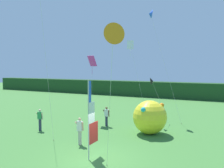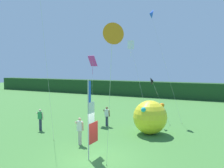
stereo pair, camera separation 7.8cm
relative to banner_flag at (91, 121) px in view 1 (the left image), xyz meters
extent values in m
plane|color=#3D7533|center=(0.29, 0.02, -2.09)|extent=(120.00, 120.00, 0.00)
cube|color=#1E421E|center=(0.29, 28.27, -0.81)|extent=(80.00, 2.40, 2.56)
cylinder|color=#B7B7BC|center=(0.00, -0.29, 0.09)|extent=(0.06, 0.06, 4.37)
cube|color=red|center=(0.00, 0.22, -0.72)|extent=(0.02, 0.97, 1.17)
cube|color=white|center=(0.00, 0.04, 0.44)|extent=(0.02, 0.60, 1.17)
cube|color=blue|center=(0.00, -0.15, 1.61)|extent=(0.02, 0.23, 1.17)
cylinder|color=#B7B2A3|center=(-1.87, 1.65, -1.64)|extent=(0.22, 0.22, 0.91)
cube|color=white|center=(-1.87, 1.65, -0.87)|extent=(0.36, 0.20, 0.63)
sphere|color=tan|center=(-1.87, 1.65, -0.43)|extent=(0.20, 0.20, 0.20)
cylinder|color=tan|center=(-2.10, 1.71, -0.78)|extent=(0.09, 0.48, 0.42)
cylinder|color=tan|center=(-1.64, 1.66, -0.87)|extent=(0.09, 0.14, 0.56)
cylinder|color=#2D334C|center=(-6.67, 3.22, -1.64)|extent=(0.22, 0.22, 0.91)
cube|color=#2D8E4C|center=(-6.67, 3.22, -0.90)|extent=(0.36, 0.20, 0.57)
sphere|color=beige|center=(-6.67, 3.22, -0.49)|extent=(0.20, 0.20, 0.20)
cylinder|color=beige|center=(-6.90, 3.28, -0.84)|extent=(0.09, 0.48, 0.42)
cylinder|color=beige|center=(-6.44, 3.23, -0.94)|extent=(0.09, 0.14, 0.56)
cylinder|color=#2D334C|center=(-2.59, 6.78, -1.67)|extent=(0.22, 0.22, 0.85)
cube|color=white|center=(-2.59, 6.78, -0.95)|extent=(0.36, 0.20, 0.59)
sphere|color=brown|center=(-2.59, 6.78, -0.53)|extent=(0.20, 0.20, 0.20)
cylinder|color=brown|center=(-2.82, 6.84, -0.88)|extent=(0.09, 0.48, 0.42)
cylinder|color=brown|center=(-2.36, 6.78, -0.98)|extent=(0.09, 0.14, 0.56)
sphere|color=yellow|center=(1.43, 6.10, -0.83)|extent=(2.53, 2.53, 2.53)
sphere|color=orange|center=(2.21, 6.52, 0.07)|extent=(0.35, 0.35, 0.35)
sphere|color=#23B2C6|center=(0.74, 6.74, 0.02)|extent=(0.35, 0.35, 0.35)
sphere|color=#23B2C6|center=(1.25, 5.07, -0.11)|extent=(0.35, 0.35, 0.35)
cylinder|color=brown|center=(3.02, 10.34, -2.05)|extent=(0.03, 0.03, 0.08)
cylinder|color=silver|center=(1.31, 11.09, 2.99)|extent=(3.44, 1.52, 10.17)
cone|color=blue|center=(-0.40, 11.84, 8.07)|extent=(0.73, 0.94, 0.88)
cylinder|color=brown|center=(2.19, 9.38, -2.05)|extent=(0.03, 0.03, 0.08)
cylinder|color=silver|center=(1.43, 9.20, -0.19)|extent=(1.53, 0.37, 3.80)
cone|color=black|center=(0.68, 9.02, 1.71)|extent=(0.54, 0.73, 0.68)
cylinder|color=brown|center=(-0.08, 10.30, -2.05)|extent=(0.03, 0.03, 0.08)
cylinder|color=silver|center=(-1.23, 10.94, 1.53)|extent=(2.32, 1.31, 7.26)
cube|color=white|center=(-2.38, 11.59, 5.16)|extent=(0.70, 0.48, 0.88)
cylinder|color=white|center=(-2.38, 11.59, 4.35)|extent=(0.02, 0.02, 0.70)
cylinder|color=brown|center=(1.24, -0.57, -2.05)|extent=(0.03, 0.03, 0.08)
cylinder|color=silver|center=(1.97, -1.70, 1.04)|extent=(1.46, 2.27, 6.27)
cone|color=orange|center=(2.69, -2.82, 4.18)|extent=(0.84, 0.82, 0.85)
cylinder|color=brown|center=(-3.77, 6.26, -2.05)|extent=(0.03, 0.03, 0.08)
cylinder|color=silver|center=(-4.28, 7.20, 0.69)|extent=(1.02, 1.90, 5.58)
cube|color=#DB33A8|center=(-4.78, 8.14, 3.48)|extent=(0.84, 0.64, 0.97)
cylinder|color=#DB33A8|center=(-4.78, 8.14, 2.59)|extent=(0.02, 0.02, 0.70)
cylinder|color=brown|center=(-3.93, 1.55, -2.05)|extent=(0.03, 0.03, 0.08)
cylinder|color=silver|center=(-3.82, 0.74, 3.82)|extent=(0.23, 1.62, 11.83)
camera|label=1|loc=(6.75, -11.22, 2.93)|focal=38.82mm
camera|label=2|loc=(6.82, -11.18, 2.93)|focal=38.82mm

